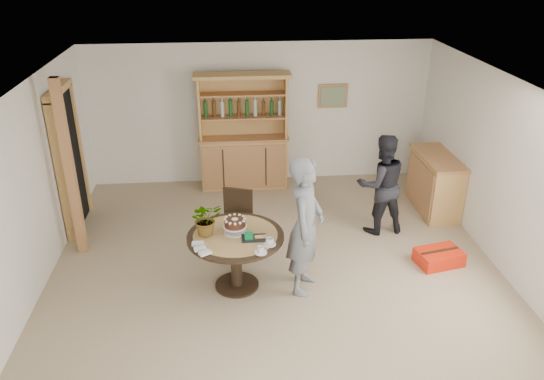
% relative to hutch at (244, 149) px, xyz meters
% --- Properties ---
extents(ground, '(7.00, 7.00, 0.00)m').
position_rel_hutch_xyz_m(ground, '(0.30, -3.24, -0.69)').
color(ground, tan).
rests_on(ground, ground).
extents(room_shell, '(6.04, 7.04, 2.52)m').
position_rel_hutch_xyz_m(room_shell, '(0.30, -3.23, 1.05)').
color(room_shell, white).
rests_on(room_shell, ground).
extents(doorway, '(0.13, 1.10, 2.18)m').
position_rel_hutch_xyz_m(doorway, '(-2.63, -1.24, 0.42)').
color(doorway, black).
rests_on(doorway, ground).
extents(pine_post, '(0.12, 0.12, 2.50)m').
position_rel_hutch_xyz_m(pine_post, '(-2.40, -2.04, 0.56)').
color(pine_post, '#B77B4D').
rests_on(pine_post, ground).
extents(hutch, '(1.62, 0.54, 2.04)m').
position_rel_hutch_xyz_m(hutch, '(0.00, 0.00, 0.00)').
color(hutch, tan).
rests_on(hutch, ground).
extents(sideboard, '(0.54, 1.26, 0.94)m').
position_rel_hutch_xyz_m(sideboard, '(3.04, -1.24, -0.22)').
color(sideboard, tan).
rests_on(sideboard, ground).
extents(dining_table, '(1.20, 1.20, 0.76)m').
position_rel_hutch_xyz_m(dining_table, '(-0.23, -3.11, -0.08)').
color(dining_table, black).
rests_on(dining_table, ground).
extents(dining_chair, '(0.53, 0.53, 0.95)m').
position_rel_hutch_xyz_m(dining_chair, '(-0.21, -2.28, -0.15)').
color(dining_chair, black).
rests_on(dining_chair, ground).
extents(birthday_cake, '(0.30, 0.30, 0.20)m').
position_rel_hutch_xyz_m(birthday_cake, '(-0.23, -3.06, 0.19)').
color(birthday_cake, white).
rests_on(birthday_cake, dining_table).
extents(flower_vase, '(0.47, 0.44, 0.42)m').
position_rel_hutch_xyz_m(flower_vase, '(-0.58, -3.06, 0.28)').
color(flower_vase, '#3F7233').
rests_on(flower_vase, dining_table).
extents(gift_tray, '(0.30, 0.20, 0.08)m').
position_rel_hutch_xyz_m(gift_tray, '(-0.02, -3.23, 0.10)').
color(gift_tray, black).
rests_on(gift_tray, dining_table).
extents(coffee_cup_a, '(0.15, 0.15, 0.09)m').
position_rel_hutch_xyz_m(coffee_cup_a, '(0.17, -3.39, 0.11)').
color(coffee_cup_a, silver).
rests_on(coffee_cup_a, dining_table).
extents(coffee_cup_b, '(0.15, 0.15, 0.08)m').
position_rel_hutch_xyz_m(coffee_cup_b, '(0.05, -3.56, 0.11)').
color(coffee_cup_b, silver).
rests_on(coffee_cup_b, dining_table).
extents(napkins, '(0.24, 0.33, 0.03)m').
position_rel_hutch_xyz_m(napkins, '(-0.64, -3.42, 0.09)').
color(napkins, white).
rests_on(napkins, dining_table).
extents(teen_boy, '(0.62, 0.76, 1.78)m').
position_rel_hutch_xyz_m(teen_boy, '(0.62, -3.21, 0.20)').
color(teen_boy, slate).
rests_on(teen_boy, ground).
extents(adult_person, '(0.81, 0.66, 1.54)m').
position_rel_hutch_xyz_m(adult_person, '(1.95, -1.85, 0.08)').
color(adult_person, black).
rests_on(adult_person, ground).
extents(red_suitcase, '(0.67, 0.52, 0.21)m').
position_rel_hutch_xyz_m(red_suitcase, '(2.54, -2.84, -0.59)').
color(red_suitcase, red).
rests_on(red_suitcase, ground).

